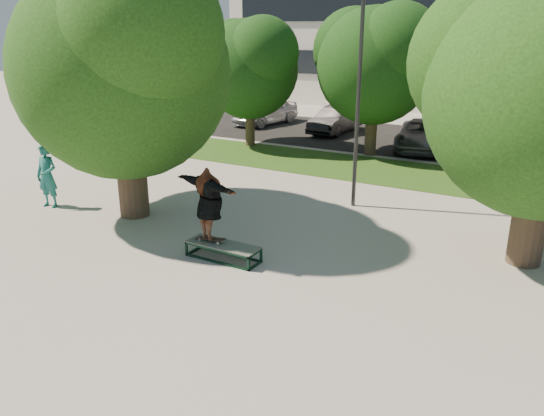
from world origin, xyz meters
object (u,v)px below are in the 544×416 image
Objects in this scene: tree_left at (122,58)px; car_grey at (423,135)px; car_silver_a at (266,111)px; bystander at (47,176)px; lamppost at (358,102)px; grind_box at (223,251)px; car_dark at (336,120)px.

tree_left is 14.44m from car_grey.
car_silver_a is (-4.61, 15.41, -3.66)m from tree_left.
tree_left is at bearing -121.86° from car_grey.
bystander is 15.82m from car_grey.
car_grey is (9.61, -2.39, -0.10)m from car_silver_a.
lamppost is at bearing -41.55° from car_silver_a.
grind_box is at bearing -14.35° from bystander.
car_dark is (4.57, -0.54, -0.09)m from car_silver_a.
bystander is (-6.84, 0.60, 0.78)m from grind_box.
tree_left is 6.07m from grind_box.
tree_left is at bearing -88.11° from car_dark.
lamppost reaches higher than car_dark.
car_grey is (5.04, -1.85, -0.02)m from car_dark.
lamppost is 1.29× the size of car_grey.
grind_box is 0.93× the size of bystander.
car_grey is (0.87, 14.41, 0.47)m from grind_box.
car_silver_a is (-1.90, 16.20, -0.21)m from bystander.
lamppost reaches higher than bystander.
car_silver_a is at bearing 155.18° from car_grey.
car_grey is at bearing -6.25° from car_silver_a.
tree_left is 3.67× the size of bystander.
lamppost reaches higher than grind_box.
car_silver_a is at bearing 106.67° from tree_left.
bystander is (-8.00, -4.70, -2.18)m from lamppost.
car_silver_a is (-9.90, 11.50, -2.39)m from lamppost.
car_silver_a is 4.61m from car_dark.
grind_box is at bearing -104.31° from car_grey.
car_silver_a is 9.90m from car_grey.
bystander is at bearing -97.93° from car_dark.
bystander is (-2.71, -0.79, -3.45)m from tree_left.
bystander reaches higher than car_silver_a.
bystander reaches higher than car_grey.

